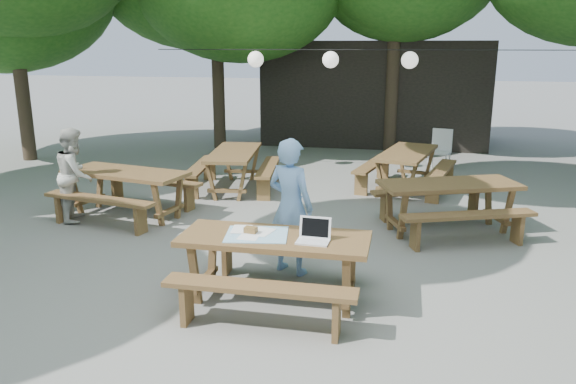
{
  "coord_description": "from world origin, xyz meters",
  "views": [
    {
      "loc": [
        1.37,
        -5.81,
        2.71
      ],
      "look_at": [
        0.09,
        0.34,
        1.05
      ],
      "focal_mm": 35.0,
      "sensor_mm": 36.0,
      "label": 1
    }
  ],
  "objects_px": {
    "main_picnic_table": "(275,268)",
    "second_person": "(75,174)",
    "woman": "(291,207)",
    "plastic_chair": "(439,159)",
    "picnic_table_nw": "(127,193)"
  },
  "relations": [
    {
      "from": "picnic_table_nw",
      "to": "second_person",
      "type": "distance_m",
      "value": 0.84
    },
    {
      "from": "picnic_table_nw",
      "to": "main_picnic_table",
      "type": "bearing_deg",
      "value": -28.84
    },
    {
      "from": "main_picnic_table",
      "to": "woman",
      "type": "relative_size",
      "value": 1.21
    },
    {
      "from": "main_picnic_table",
      "to": "plastic_chair",
      "type": "height_order",
      "value": "plastic_chair"
    },
    {
      "from": "woman",
      "to": "second_person",
      "type": "bearing_deg",
      "value": 2.13
    },
    {
      "from": "woman",
      "to": "plastic_chair",
      "type": "xyz_separation_m",
      "value": [
        2.07,
        6.31,
        -0.57
      ]
    },
    {
      "from": "main_picnic_table",
      "to": "woman",
      "type": "xyz_separation_m",
      "value": [
        -0.0,
        0.86,
        0.44
      ]
    },
    {
      "from": "main_picnic_table",
      "to": "woman",
      "type": "height_order",
      "value": "woman"
    },
    {
      "from": "main_picnic_table",
      "to": "plastic_chair",
      "type": "xyz_separation_m",
      "value": [
        2.07,
        7.16,
        -0.13
      ]
    },
    {
      "from": "second_person",
      "to": "plastic_chair",
      "type": "xyz_separation_m",
      "value": [
        5.81,
        4.91,
        -0.48
      ]
    },
    {
      "from": "woman",
      "to": "plastic_chair",
      "type": "bearing_deg",
      "value": -85.57
    },
    {
      "from": "picnic_table_nw",
      "to": "plastic_chair",
      "type": "relative_size",
      "value": 2.41
    },
    {
      "from": "woman",
      "to": "second_person",
      "type": "xyz_separation_m",
      "value": [
        -3.74,
        1.39,
        -0.09
      ]
    },
    {
      "from": "main_picnic_table",
      "to": "second_person",
      "type": "height_order",
      "value": "second_person"
    },
    {
      "from": "plastic_chair",
      "to": "woman",
      "type": "bearing_deg",
      "value": -92.35
    }
  ]
}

